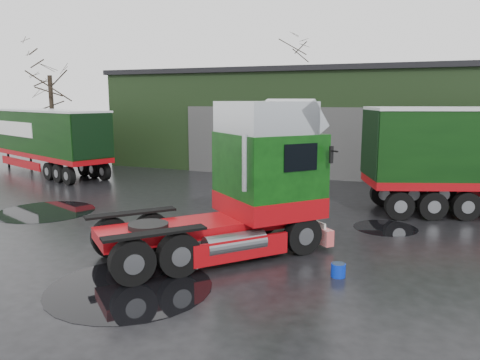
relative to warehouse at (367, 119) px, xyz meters
name	(u,v)px	position (x,y,z in m)	size (l,w,h in m)	color
ground	(204,252)	(-2.00, -20.00, -3.16)	(100.00, 100.00, 0.00)	black
warehouse	(367,119)	(0.00, 0.00, 0.00)	(32.40, 12.40, 6.30)	black
hero_tractor	(207,179)	(-1.80, -20.16, -0.93)	(3.03, 7.15, 4.44)	#0C3B0C
trailer_left	(42,141)	(-18.00, -10.00, -1.22)	(2.55, 12.47, 3.87)	silver
wash_bucket	(338,270)	(2.00, -20.42, -2.98)	(0.37, 0.37, 0.34)	#0828B7
tree_left	(51,102)	(-19.00, -8.00, 1.09)	(4.40, 4.40, 8.50)	black
tree_back_a	(292,96)	(-8.00, 10.00, 1.59)	(4.40, 4.40, 9.50)	black
puddle_0	(130,287)	(-2.50, -23.01, -3.15)	(3.95, 3.95, 0.01)	black
puddle_1	(385,228)	(2.68, -15.23, -3.15)	(2.19, 2.19, 0.01)	black
puddle_2	(46,211)	(-10.16, -17.88, -3.15)	(3.83, 3.83, 0.01)	black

